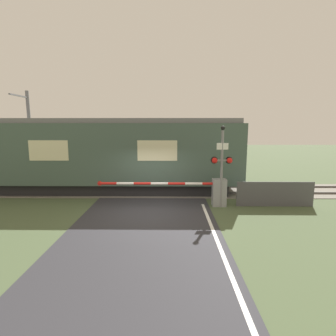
{
  "coord_description": "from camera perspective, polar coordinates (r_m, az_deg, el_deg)",
  "views": [
    {
      "loc": [
        0.93,
        -10.42,
        3.49
      ],
      "look_at": [
        0.78,
        1.45,
        1.6
      ],
      "focal_mm": 28.0,
      "sensor_mm": 36.0,
      "label": 1
    }
  ],
  "objects": [
    {
      "name": "ground_plane",
      "position": [
        11.03,
        -4.2,
        -9.43
      ],
      "size": [
        80.0,
        80.0,
        0.0
      ],
      "primitive_type": "plane",
      "color": "#475638"
    },
    {
      "name": "track_bed",
      "position": [
        14.46,
        -2.99,
        -4.83
      ],
      "size": [
        36.0,
        3.2,
        0.13
      ],
      "color": "slate",
      "rests_on": "ground_plane"
    },
    {
      "name": "train",
      "position": [
        15.27,
        -21.97,
        2.74
      ],
      "size": [
        18.97,
        3.18,
        3.88
      ],
      "color": "black",
      "rests_on": "ground_plane"
    },
    {
      "name": "crossing_barrier",
      "position": [
        11.73,
        8.93,
        -4.94
      ],
      "size": [
        5.68,
        0.44,
        1.21
      ],
      "color": "gray",
      "rests_on": "ground_plane"
    },
    {
      "name": "signal_post",
      "position": [
        11.38,
        11.65,
        1.3
      ],
      "size": [
        0.93,
        0.26,
        3.51
      ],
      "color": "gray",
      "rests_on": "ground_plane"
    },
    {
      "name": "catenary_pole",
      "position": [
        18.54,
        -27.86,
        6.39
      ],
      "size": [
        0.2,
        1.9,
        5.64
      ],
      "color": "slate",
      "rests_on": "ground_plane"
    },
    {
      "name": "roadside_fence",
      "position": [
        12.47,
        22.28,
        -5.28
      ],
      "size": [
        3.37,
        0.06,
        1.1
      ],
      "color": "#4C4C51",
      "rests_on": "ground_plane"
    }
  ]
}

